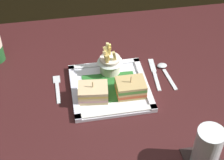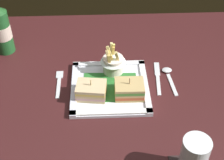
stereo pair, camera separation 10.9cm
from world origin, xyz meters
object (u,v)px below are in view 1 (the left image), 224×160
spoon (164,69)px  dining_table (114,107)px  fork (57,87)px  fries_cup (109,62)px  sandwich_half_left (93,92)px  square_plate (110,87)px  sandwich_half_right (131,88)px  knife (154,73)px  water_glass (207,149)px

spoon → dining_table: bearing=-161.7°
fork → spoon: 0.38m
fries_cup → sandwich_half_left: bearing=-121.0°
square_plate → sandwich_half_right: size_ratio=2.75×
sandwich_half_right → dining_table: bearing=140.8°
sandwich_half_right → knife: size_ratio=0.55×
fries_cup → knife: bearing=-8.6°
water_glass → fork: water_glass is taller
water_glass → sandwich_half_left: bearing=132.2°
spoon → fork: bearing=-176.5°
sandwich_half_left → knife: bearing=22.2°
sandwich_half_left → water_glass: (0.26, -0.29, 0.03)m
square_plate → sandwich_half_right: (0.06, -0.04, 0.03)m
dining_table → fries_cup: fries_cup is taller
sandwich_half_right → fries_cup: 0.13m
square_plate → water_glass: bearing=-58.7°
water_glass → square_plate: bearing=121.3°
dining_table → square_plate: square_plate is taller
sandwich_half_right → spoon: sandwich_half_right is taller
fork → water_glass: bearing=-44.5°
sandwich_half_left → spoon: 0.29m
fries_cup → square_plate: bearing=-97.4°
square_plate → fries_cup: bearing=82.6°
square_plate → sandwich_half_right: 0.08m
square_plate → fork: 0.18m
sandwich_half_left → knife: sandwich_half_left is taller
dining_table → fork: (-0.19, 0.04, 0.09)m
fork → spoon: spoon is taller
square_plate → fork: square_plate is taller
sandwich_half_left → sandwich_half_right: (0.12, 0.00, 0.00)m
square_plate → spoon: (0.21, 0.06, -0.00)m
square_plate → sandwich_half_left: sandwich_half_left is taller
sandwich_half_right → fork: (-0.23, 0.08, -0.03)m
knife → spoon: 0.04m
dining_table → square_plate: bearing=169.3°
dining_table → fork: 0.21m
spoon → fries_cup: bearing=175.3°
knife → spoon: (0.04, 0.01, 0.00)m
sandwich_half_right → knife: bearing=41.0°
square_plate → spoon: square_plate is taller
sandwich_half_right → water_glass: water_glass is taller
fork → knife: size_ratio=0.80×
fork → knife: (0.34, 0.02, -0.00)m
fries_cup → knife: size_ratio=0.65×
water_glass → spoon: water_glass is taller
fork → spoon: (0.38, 0.02, 0.00)m
fries_cup → spoon: fries_cup is taller
fork → knife: bearing=2.6°
square_plate → knife: (0.17, 0.05, -0.00)m
sandwich_half_left → fork: sandwich_half_left is taller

